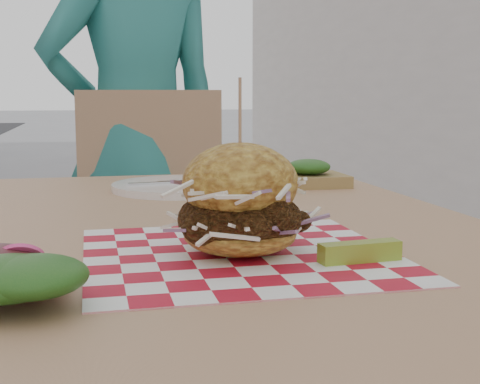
{
  "coord_description": "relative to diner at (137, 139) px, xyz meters",
  "views": [
    {
      "loc": [
        -0.49,
        -1.11,
        0.94
      ],
      "look_at": [
        -0.32,
        -0.36,
        0.82
      ],
      "focal_mm": 50.0,
      "sensor_mm": 36.0,
      "label": 1
    }
  ],
  "objects": [
    {
      "name": "diner",
      "position": [
        0.0,
        0.0,
        0.0
      ],
      "size": [
        0.67,
        0.52,
        1.61
      ],
      "primitive_type": "imported",
      "rotation": [
        0.0,
        0.0,
        3.41
      ],
      "color": "teal",
      "rests_on": "ground"
    },
    {
      "name": "patio_table",
      "position": [
        0.03,
        -1.09,
        -0.13
      ],
      "size": [
        0.8,
        1.2,
        0.75
      ],
      "color": "tan",
      "rests_on": "ground"
    },
    {
      "name": "patio_chair",
      "position": [
        0.05,
        -0.19,
        -0.25
      ],
      "size": [
        0.48,
        0.49,
        0.95
      ],
      "rotation": [
        0.0,
        0.0,
        -0.16
      ],
      "color": "tan",
      "rests_on": "ground"
    },
    {
      "name": "paper_liner",
      "position": [
        0.03,
        -1.3,
        -0.05
      ],
      "size": [
        0.36,
        0.36,
        0.0
      ],
      "primitive_type": "cube",
      "color": "#B61227",
      "rests_on": "patio_table"
    },
    {
      "name": "sandwich",
      "position": [
        0.03,
        -1.3,
        0.01
      ],
      "size": [
        0.18,
        0.18,
        0.2
      ],
      "color": "gold",
      "rests_on": "paper_liner"
    },
    {
      "name": "pickle_spear",
      "position": [
        0.15,
        -1.37,
        -0.04
      ],
      "size": [
        0.1,
        0.03,
        0.02
      ],
      "primitive_type": "cube",
      "rotation": [
        0.0,
        0.0,
        0.09
      ],
      "color": "olive",
      "rests_on": "paper_liner"
    },
    {
      "name": "side_salad",
      "position": [
        -0.22,
        -1.43,
        -0.04
      ],
      "size": [
        0.14,
        0.13,
        0.05
      ],
      "color": "#3F1419",
      "rests_on": "patio_table"
    },
    {
      "name": "place_setting",
      "position": [
        0.03,
        -0.75,
        -0.05
      ],
      "size": [
        0.27,
        0.27,
        0.02
      ],
      "color": "white",
      "rests_on": "patio_table"
    },
    {
      "name": "kraft_tray",
      "position": [
        0.3,
        -0.75,
        -0.03
      ],
      "size": [
        0.15,
        0.12,
        0.06
      ],
      "color": "olive",
      "rests_on": "patio_table"
    }
  ]
}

